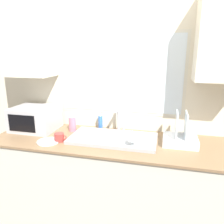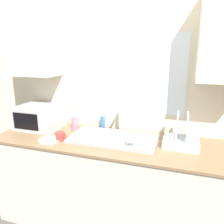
{
  "view_description": "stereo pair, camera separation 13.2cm",
  "coord_description": "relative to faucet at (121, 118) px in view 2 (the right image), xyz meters",
  "views": [
    {
      "loc": [
        0.45,
        -1.49,
        1.67
      ],
      "look_at": [
        0.01,
        0.3,
        1.17
      ],
      "focal_mm": 35.0,
      "sensor_mm": 36.0,
      "label": 1
    },
    {
      "loc": [
        0.58,
        -1.45,
        1.67
      ],
      "look_at": [
        0.01,
        0.3,
        1.17
      ],
      "focal_mm": 35.0,
      "sensor_mm": 36.0,
      "label": 2
    }
  ],
  "objects": [
    {
      "name": "countertop",
      "position": [
        -0.01,
        -0.23,
        -0.59
      ],
      "size": [
        2.26,
        0.7,
        0.89
      ],
      "color": "beige",
      "rests_on": "ground_plane"
    },
    {
      "name": "wall_back",
      "position": [
        -0.01,
        0.1,
        0.35
      ],
      "size": [
        6.0,
        0.38,
        2.6
      ],
      "color": "beige",
      "rests_on": "ground_plane"
    },
    {
      "name": "sink_basin",
      "position": [
        -0.0,
        -0.22,
        -0.13
      ],
      "size": [
        0.8,
        0.42,
        0.03
      ],
      "color": "#9EA0A5",
      "rests_on": "countertop"
    },
    {
      "name": "faucet",
      "position": [
        0.0,
        0.0,
        0.0
      ],
      "size": [
        0.08,
        0.14,
        0.26
      ],
      "color": "#B7B7BC",
      "rests_on": "countertop"
    },
    {
      "name": "microwave",
      "position": [
        -0.86,
        -0.13,
        -0.02
      ],
      "size": [
        0.44,
        0.37,
        0.24
      ],
      "color": "#B2B2B7",
      "rests_on": "countertop"
    },
    {
      "name": "dish_rack",
      "position": [
        0.59,
        -0.18,
        -0.08
      ],
      "size": [
        0.29,
        0.25,
        0.29
      ],
      "color": "white",
      "rests_on": "countertop"
    },
    {
      "name": "spray_bottle",
      "position": [
        -0.47,
        -0.09,
        -0.05
      ],
      "size": [
        0.07,
        0.07,
        0.2
      ],
      "color": "#D8728C",
      "rests_on": "countertop"
    },
    {
      "name": "soap_bottle",
      "position": [
        -0.21,
        0.03,
        -0.07
      ],
      "size": [
        0.05,
        0.05,
        0.17
      ],
      "color": "blue",
      "rests_on": "countertop"
    },
    {
      "name": "mug_near_sink",
      "position": [
        -0.47,
        -0.38,
        -0.11
      ],
      "size": [
        0.12,
        0.09,
        0.08
      ],
      "color": "#A53833",
      "rests_on": "countertop"
    },
    {
      "name": "wine_glass",
      "position": [
        0.2,
        -0.38,
        -0.03
      ],
      "size": [
        0.08,
        0.08,
        0.17
      ],
      "color": "silver",
      "rests_on": "countertop"
    },
    {
      "name": "small_plate",
      "position": [
        -0.56,
        -0.42,
        -0.14
      ],
      "size": [
        0.2,
        0.2,
        0.01
      ],
      "color": "silver",
      "rests_on": "countertop"
    }
  ]
}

